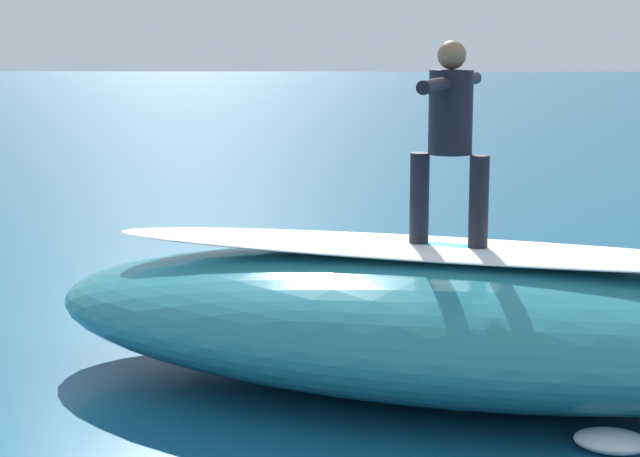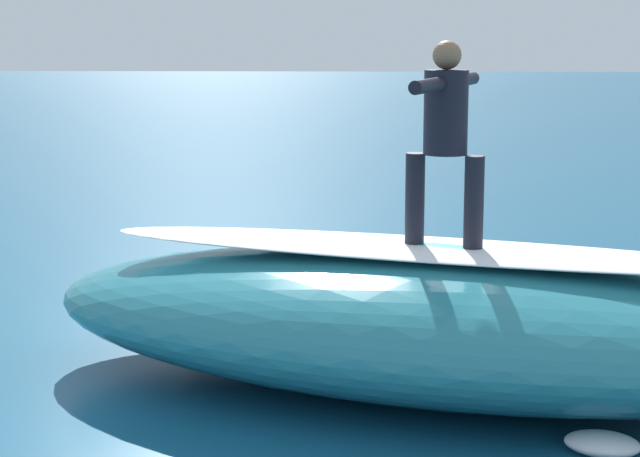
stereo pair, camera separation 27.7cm
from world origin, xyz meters
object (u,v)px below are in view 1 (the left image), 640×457
Objects in this scene: surfboard_riding at (448,249)px; surfboard_paddling at (227,291)px; surfer_riding at (450,127)px; surfer_paddling at (237,275)px.

surfboard_riding is 4.14m from surfboard_paddling.
surfboard_riding is 1.03m from surfer_riding.
surfer_riding is 0.82× the size of surfboard_paddling.
surfer_paddling is (2.09, -3.37, -2.03)m from surfer_riding.
surfer_riding reaches higher than surfboard_riding.
surfboard_paddling is at bearing -34.96° from surfboard_riding.
surfboard_riding reaches higher than surfboard_paddling.
surfer_riding is (-0.00, 0.00, 1.03)m from surfboard_riding.
surfer_riding is 4.54m from surfboard_paddling.
surfboard_riding is 1.33× the size of surfer_riding.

